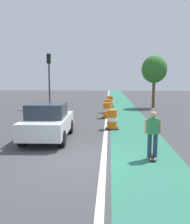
# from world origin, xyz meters

# --- Properties ---
(ground_plane) EXTENTS (100.00, 100.00, 0.00)m
(ground_plane) POSITION_xyz_m (0.00, 0.00, 0.00)
(ground_plane) COLOR #424244
(bike_lane_strip) EXTENTS (2.50, 80.00, 0.01)m
(bike_lane_strip) POSITION_xyz_m (2.40, 12.00, 0.00)
(bike_lane_strip) COLOR #2D755B
(bike_lane_strip) RESTS_ON ground
(lane_divider_stripe) EXTENTS (0.20, 80.00, 0.01)m
(lane_divider_stripe) POSITION_xyz_m (0.90, 12.00, 0.01)
(lane_divider_stripe) COLOR silver
(lane_divider_stripe) RESTS_ON ground
(skateboarder_on_lane) EXTENTS (0.57, 0.82, 1.69)m
(skateboarder_on_lane) POSITION_xyz_m (2.60, 0.41, 0.91)
(skateboarder_on_lane) COLOR black
(skateboarder_on_lane) RESTS_ON ground
(parked_sedan_nearest) EXTENTS (2.02, 4.15, 1.70)m
(parked_sedan_nearest) POSITION_xyz_m (-1.74, 2.92, 0.83)
(parked_sedan_nearest) COLOR silver
(parked_sedan_nearest) RESTS_ON ground
(traffic_barrel_front) EXTENTS (0.73, 0.73, 1.09)m
(traffic_barrel_front) POSITION_xyz_m (1.23, 5.44, 0.53)
(traffic_barrel_front) COLOR orange
(traffic_barrel_front) RESTS_ON ground
(traffic_barrel_mid) EXTENTS (0.73, 0.73, 1.09)m
(traffic_barrel_mid) POSITION_xyz_m (0.91, 9.35, 0.53)
(traffic_barrel_mid) COLOR orange
(traffic_barrel_mid) RESTS_ON ground
(traffic_barrel_back) EXTENTS (0.73, 0.73, 1.09)m
(traffic_barrel_back) POSITION_xyz_m (0.95, 12.07, 0.53)
(traffic_barrel_back) COLOR orange
(traffic_barrel_back) RESTS_ON ground
(traffic_barrel_far) EXTENTS (0.73, 0.73, 1.09)m
(traffic_barrel_far) POSITION_xyz_m (1.14, 16.10, 0.53)
(traffic_barrel_far) COLOR orange
(traffic_barrel_far) RESTS_ON ground
(traffic_light_corner) EXTENTS (0.41, 0.32, 5.10)m
(traffic_light_corner) POSITION_xyz_m (-4.59, 14.72, 3.50)
(traffic_light_corner) COLOR #2D2D2D
(traffic_light_corner) RESTS_ON ground
(street_tree_sidewalk) EXTENTS (2.40, 2.40, 5.00)m
(street_tree_sidewalk) POSITION_xyz_m (5.33, 15.88, 3.67)
(street_tree_sidewalk) COLOR brown
(street_tree_sidewalk) RESTS_ON ground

